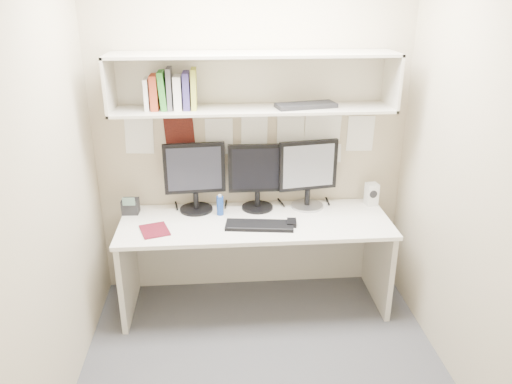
{
  "coord_description": "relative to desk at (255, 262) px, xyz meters",
  "views": [
    {
      "loc": [
        -0.26,
        -2.7,
        2.31
      ],
      "look_at": [
        -0.02,
        0.35,
        1.08
      ],
      "focal_mm": 35.0,
      "sensor_mm": 36.0,
      "label": 1
    }
  ],
  "objects": [
    {
      "name": "pinned_papers",
      "position": [
        0.0,
        0.34,
        0.88
      ],
      "size": [
        1.92,
        0.01,
        0.48
      ],
      "primitive_type": null,
      "color": "white",
      "rests_on": "wall_back"
    },
    {
      "name": "wall_right",
      "position": [
        1.2,
        -0.65,
        0.93
      ],
      "size": [
        0.02,
        2.0,
        2.6
      ],
      "primitive_type": "cube",
      "color": "tan",
      "rests_on": "ground"
    },
    {
      "name": "maroon_notebook",
      "position": [
        -0.73,
        -0.13,
        0.37
      ],
      "size": [
        0.24,
        0.27,
        0.01
      ],
      "primitive_type": "cube",
      "rotation": [
        0.0,
        0.0,
        0.31
      ],
      "color": "#560E1B",
      "rests_on": "desk"
    },
    {
      "name": "desk",
      "position": [
        0.0,
        0.0,
        0.0
      ],
      "size": [
        2.0,
        0.7,
        0.73
      ],
      "color": "white",
      "rests_on": "floor"
    },
    {
      "name": "book_stack",
      "position": [
        -0.57,
        0.16,
        1.3
      ],
      "size": [
        0.36,
        0.18,
        0.29
      ],
      "color": "silver",
      "rests_on": "overhead_hutch"
    },
    {
      "name": "monitor_left",
      "position": [
        -0.44,
        0.22,
        0.65
      ],
      "size": [
        0.46,
        0.25,
        0.54
      ],
      "rotation": [
        0.0,
        0.0,
        0.08
      ],
      "color": "black",
      "rests_on": "desk"
    },
    {
      "name": "monitor_center",
      "position": [
        0.03,
        0.22,
        0.64
      ],
      "size": [
        0.44,
        0.24,
        0.52
      ],
      "rotation": [
        0.0,
        0.0,
        -0.0
      ],
      "color": "black",
      "rests_on": "desk"
    },
    {
      "name": "keyboard",
      "position": [
        0.02,
        -0.12,
        0.38
      ],
      "size": [
        0.51,
        0.24,
        0.02
      ],
      "primitive_type": "cube",
      "rotation": [
        0.0,
        0.0,
        -0.13
      ],
      "color": "black",
      "rests_on": "desk"
    },
    {
      "name": "desk_phone",
      "position": [
        -0.94,
        0.2,
        0.42
      ],
      "size": [
        0.13,
        0.12,
        0.15
      ],
      "rotation": [
        0.0,
        0.0,
        -0.04
      ],
      "color": "black",
      "rests_on": "desk"
    },
    {
      "name": "mouse",
      "position": [
        0.26,
        -0.1,
        0.38
      ],
      "size": [
        0.08,
        0.12,
        0.03
      ],
      "primitive_type": "cube",
      "rotation": [
        0.0,
        0.0,
        -0.13
      ],
      "color": "black",
      "rests_on": "desk"
    },
    {
      "name": "monitor_right",
      "position": [
        0.42,
        0.22,
        0.65
      ],
      "size": [
        0.46,
        0.25,
        0.54
      ],
      "rotation": [
        0.0,
        0.0,
        0.17
      ],
      "color": "#A5A5AA",
      "rests_on": "desk"
    },
    {
      "name": "overhead_hutch",
      "position": [
        0.0,
        0.21,
        1.35
      ],
      "size": [
        2.0,
        0.38,
        0.4
      ],
      "color": "beige",
      "rests_on": "wall_back"
    },
    {
      "name": "hutch_tray",
      "position": [
        0.37,
        0.13,
        1.19
      ],
      "size": [
        0.45,
        0.25,
        0.03
      ],
      "primitive_type": "cube",
      "rotation": [
        0.0,
        0.0,
        0.2
      ],
      "color": "black",
      "rests_on": "overhead_hutch"
    },
    {
      "name": "blue_bottle",
      "position": [
        -0.26,
        0.12,
        0.44
      ],
      "size": [
        0.05,
        0.05,
        0.16
      ],
      "color": "navy",
      "rests_on": "desk"
    },
    {
      "name": "floor",
      "position": [
        0.0,
        -0.65,
        -0.37
      ],
      "size": [
        2.4,
        2.0,
        0.01
      ],
      "primitive_type": "cube",
      "color": "#424247",
      "rests_on": "ground"
    },
    {
      "name": "wall_back",
      "position": [
        0.0,
        0.35,
        0.93
      ],
      "size": [
        2.4,
        0.02,
        2.6
      ],
      "primitive_type": "cube",
      "color": "tan",
      "rests_on": "ground"
    },
    {
      "name": "speaker",
      "position": [
        0.94,
        0.22,
        0.45
      ],
      "size": [
        0.1,
        0.1,
        0.18
      ],
      "rotation": [
        0.0,
        0.0,
        0.14
      ],
      "color": "silver",
      "rests_on": "desk"
    },
    {
      "name": "wall_front",
      "position": [
        0.0,
        -1.65,
        0.93
      ],
      "size": [
        2.4,
        0.02,
        2.6
      ],
      "primitive_type": "cube",
      "color": "tan",
      "rests_on": "ground"
    },
    {
      "name": "wall_left",
      "position": [
        -1.2,
        -0.65,
        0.93
      ],
      "size": [
        0.02,
        2.0,
        2.6
      ],
      "primitive_type": "cube",
      "color": "tan",
      "rests_on": "ground"
    }
  ]
}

